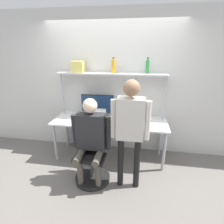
{
  "coord_description": "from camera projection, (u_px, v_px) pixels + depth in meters",
  "views": [
    {
      "loc": [
        0.51,
        -2.58,
        2.02
      ],
      "look_at": [
        0.12,
        -0.14,
        1.12
      ],
      "focal_mm": 28.0,
      "sensor_mm": 36.0,
      "label": 1
    }
  ],
  "objects": [
    {
      "name": "person_standing",
      "position": [
        130.0,
        123.0,
        2.39
      ],
      "size": [
        0.54,
        0.22,
        1.66
      ],
      "color": "black",
      "rests_on": "ground_plane"
    },
    {
      "name": "laptop",
      "position": [
        96.0,
        119.0,
        3.13
      ],
      "size": [
        0.35,
        0.25,
        0.23
      ],
      "color": "#BCBCC1",
      "rests_on": "desk"
    },
    {
      "name": "person_seated",
      "position": [
        91.0,
        135.0,
        2.58
      ],
      "size": [
        0.6,
        0.46,
        1.36
      ],
      "color": "#4C473D",
      "rests_on": "ground_plane"
    },
    {
      "name": "monitor",
      "position": [
        97.0,
        105.0,
        3.36
      ],
      "size": [
        0.63,
        0.22,
        0.43
      ],
      "color": "black",
      "rests_on": "desk"
    },
    {
      "name": "storage_box",
      "position": [
        78.0,
        67.0,
        3.19
      ],
      "size": [
        0.22,
        0.2,
        0.2
      ],
      "color": "#DBCC66",
      "rests_on": "shelf_unit"
    },
    {
      "name": "ground_plane",
      "position": [
        107.0,
        167.0,
        3.16
      ],
      "size": [
        12.0,
        12.0,
        0.0
      ],
      "primitive_type": "plane",
      "color": "slate"
    },
    {
      "name": "bottle_amber",
      "position": [
        114.0,
        66.0,
        3.09
      ],
      "size": [
        0.09,
        0.09,
        0.27
      ],
      "color": "gold",
      "rests_on": "shelf_unit"
    },
    {
      "name": "shelf_unit",
      "position": [
        111.0,
        83.0,
        3.2
      ],
      "size": [
        1.98,
        0.29,
        1.61
      ],
      "color": "silver",
      "rests_on": "ground_plane"
    },
    {
      "name": "wall_back",
      "position": [
        113.0,
        85.0,
        3.39
      ],
      "size": [
        8.0,
        0.06,
        2.7
      ],
      "color": "silver",
      "rests_on": "ground_plane"
    },
    {
      "name": "bottle_green",
      "position": [
        147.0,
        67.0,
        3.0
      ],
      "size": [
        0.07,
        0.07,
        0.27
      ],
      "color": "#2D8C3F",
      "rests_on": "shelf_unit"
    },
    {
      "name": "desk",
      "position": [
        110.0,
        124.0,
        3.26
      ],
      "size": [
        2.09,
        0.7,
        0.77
      ],
      "color": "white",
      "rests_on": "ground_plane"
    },
    {
      "name": "office_chair",
      "position": [
        93.0,
        162.0,
        2.81
      ],
      "size": [
        0.56,
        0.56,
        0.95
      ],
      "color": "black",
      "rests_on": "ground_plane"
    },
    {
      "name": "cell_phone",
      "position": [
        112.0,
        124.0,
        3.08
      ],
      "size": [
        0.07,
        0.15,
        0.01
      ],
      "color": "#264C8C",
      "rests_on": "desk"
    }
  ]
}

